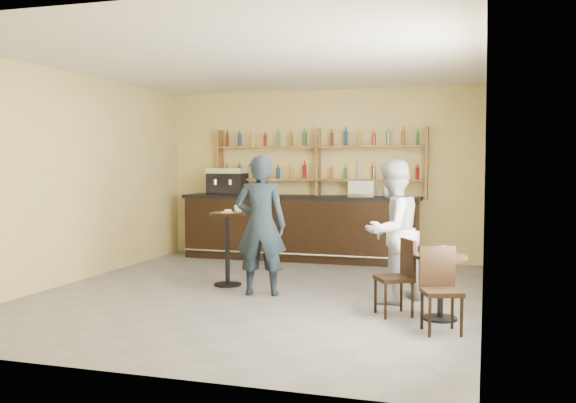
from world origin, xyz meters
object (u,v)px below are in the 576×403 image
(bar_counter, at_px, (299,228))
(chair_south, at_px, (442,291))
(man_main, at_px, (261,225))
(patron_second, at_px, (392,231))
(pastry_case, at_px, (363,189))
(chair_west, at_px, (394,278))
(pedestal_table, at_px, (228,249))
(espresso_machine, at_px, (227,181))
(cafe_table, at_px, (440,287))

(bar_counter, distance_m, chair_south, 5.34)
(man_main, height_order, patron_second, man_main)
(pastry_case, height_order, man_main, man_main)
(chair_west, relative_size, chair_south, 1.00)
(bar_counter, xyz_separation_m, pedestal_table, (-0.33, -2.70, -0.06))
(pastry_case, xyz_separation_m, chair_south, (1.70, -4.48, -0.90))
(man_main, bearing_deg, pedestal_table, -46.51)
(man_main, bearing_deg, chair_south, 140.98)
(espresso_machine, bearing_deg, patron_second, -43.87)
(espresso_machine, distance_m, patron_second, 4.79)
(chair_west, xyz_separation_m, chair_south, (0.60, -0.65, 0.00))
(espresso_machine, xyz_separation_m, patron_second, (3.60, -3.11, -0.53))
(pedestal_table, height_order, man_main, man_main)
(espresso_machine, relative_size, patron_second, 0.38)
(man_main, relative_size, patron_second, 1.04)
(espresso_machine, distance_m, man_main, 3.69)
(cafe_table, bearing_deg, chair_west, 174.81)
(chair_west, bearing_deg, bar_counter, -178.79)
(chair_west, distance_m, chair_south, 0.88)
(patron_second, bearing_deg, chair_south, 59.30)
(espresso_machine, height_order, chair_west, espresso_machine)
(espresso_machine, relative_size, cafe_table, 0.94)
(espresso_machine, relative_size, pastry_case, 1.49)
(chair_south, bearing_deg, espresso_machine, 114.86)
(pastry_case, bearing_deg, pedestal_table, -123.91)
(espresso_machine, bearing_deg, cafe_table, -45.27)
(espresso_machine, distance_m, pedestal_table, 3.06)
(espresso_machine, relative_size, pedestal_table, 0.65)
(pedestal_table, relative_size, chair_west, 1.19)
(cafe_table, relative_size, chair_west, 0.83)
(man_main, relative_size, chair_south, 2.11)
(pedestal_table, relative_size, cafe_table, 1.44)
(chair_south, bearing_deg, chair_west, 113.54)
(espresso_machine, xyz_separation_m, cafe_table, (4.28, -3.88, -1.09))
(chair_west, xyz_separation_m, patron_second, (-0.13, 0.73, 0.48))
(pastry_case, relative_size, patron_second, 0.26)
(bar_counter, bearing_deg, chair_south, -57.20)
(pedestal_table, xyz_separation_m, chair_south, (3.22, -1.79, -0.09))
(espresso_machine, bearing_deg, man_main, -63.42)
(bar_counter, xyz_separation_m, chair_west, (2.29, -3.83, -0.15))
(patron_second, bearing_deg, chair_west, 41.64)
(cafe_table, bearing_deg, bar_counter, 126.18)
(espresso_machine, bearing_deg, chair_south, -49.05)
(pastry_case, height_order, chair_south, pastry_case)
(bar_counter, bearing_deg, chair_west, -59.15)
(patron_second, bearing_deg, cafe_table, 72.59)
(espresso_machine, height_order, patron_second, patron_second)
(chair_south, bearing_deg, patron_second, 98.86)
(man_main, distance_m, chair_west, 2.09)
(man_main, bearing_deg, cafe_table, 152.42)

